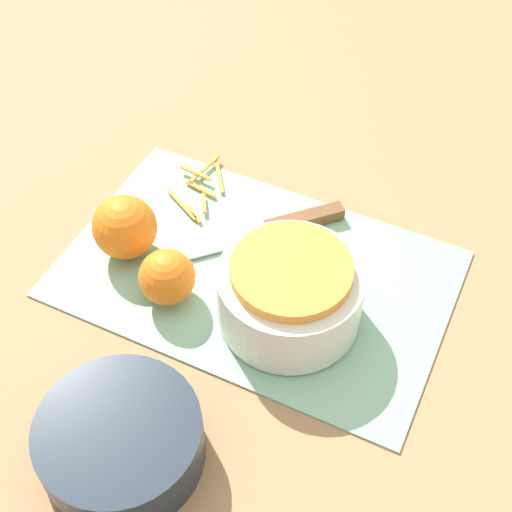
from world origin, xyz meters
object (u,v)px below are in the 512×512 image
knife (284,226)px  orange_right (125,227)px  bowl_speckled (290,292)px  bowl_dark (121,441)px  orange_left (167,277)px

knife → orange_right: (0.17, 0.12, 0.03)m
bowl_speckled → bowl_dark: (0.08, 0.23, -0.02)m
bowl_dark → orange_right: size_ratio=2.06×
bowl_speckled → orange_left: bearing=13.6°
orange_right → bowl_dark: bearing=121.3°
bowl_speckled → orange_right: 0.23m
knife → orange_left: bearing=18.2°
orange_right → orange_left: bearing=153.6°
knife → bowl_speckled: bearing=71.6°
bowl_dark → bowl_speckled: bearing=-109.5°
orange_left → orange_right: 0.10m
orange_right → knife: bearing=-144.5°
bowl_dark → orange_right: (0.15, -0.24, 0.02)m
bowl_speckled → knife: 0.15m
bowl_dark → knife: size_ratio=0.84×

